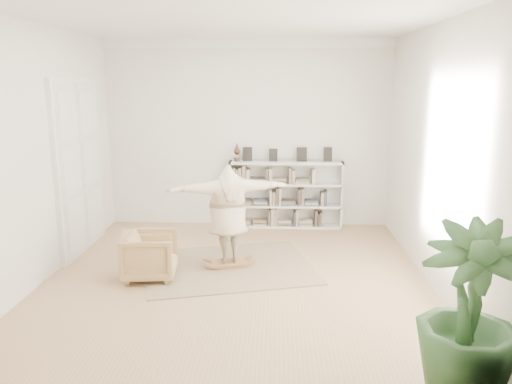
% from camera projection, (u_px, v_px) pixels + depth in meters
% --- Properties ---
extents(floor, '(6.00, 6.00, 0.00)m').
position_uv_depth(floor, '(236.00, 281.00, 7.18)').
color(floor, '#A58155').
rests_on(floor, ground).
extents(room_shell, '(6.00, 6.00, 6.00)m').
position_uv_depth(room_shell, '(247.00, 43.00, 9.30)').
color(room_shell, silver).
rests_on(room_shell, floor).
extents(doors, '(0.09, 1.78, 2.92)m').
position_uv_depth(doors, '(79.00, 168.00, 8.27)').
color(doors, white).
rests_on(doors, floor).
extents(bookshelf, '(2.20, 0.35, 1.64)m').
position_uv_depth(bookshelf, '(285.00, 195.00, 9.76)').
color(bookshelf, silver).
rests_on(bookshelf, floor).
extents(armchair, '(0.81, 0.79, 0.68)m').
position_uv_depth(armchair, '(150.00, 256.00, 7.23)').
color(armchair, tan).
rests_on(armchair, floor).
extents(rug, '(2.93, 2.58, 0.02)m').
position_uv_depth(rug, '(229.00, 266.00, 7.71)').
color(rug, tan).
rests_on(rug, floor).
extents(rocker_board, '(0.59, 0.44, 0.11)m').
position_uv_depth(rocker_board, '(229.00, 263.00, 7.70)').
color(rocker_board, '#915C3A').
rests_on(rocker_board, rug).
extents(person, '(1.93, 0.97, 1.51)m').
position_uv_depth(person, '(228.00, 212.00, 7.52)').
color(person, beige).
rests_on(person, rocker_board).
extents(houseplant, '(1.16, 1.16, 1.61)m').
position_uv_depth(houseplant, '(469.00, 312.00, 4.42)').
color(houseplant, '#2B4D26').
rests_on(houseplant, floor).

